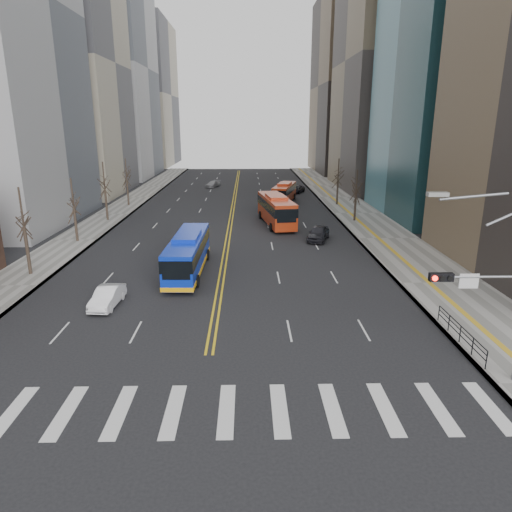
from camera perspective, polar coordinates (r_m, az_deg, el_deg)
ground at (r=21.51m, az=-7.01°, el=-18.61°), size 220.00×220.00×0.00m
sidewalk_right at (r=65.53m, az=12.50°, el=5.22°), size 7.00×130.00×0.15m
sidewalk_left at (r=66.38m, az=-17.49°, el=4.99°), size 5.00×130.00×0.15m
crosswalk at (r=21.51m, az=-7.02°, el=-18.60°), size 26.70×4.00×0.01m
centerline at (r=73.59m, az=-2.80°, el=6.73°), size 0.55×100.00×0.01m
office_towers at (r=86.84m, az=-2.68°, el=24.04°), size 83.00×134.00×58.00m
signal_mast at (r=23.91m, az=28.10°, el=-3.76°), size 5.37×0.37×9.39m
pedestrian_railing at (r=28.86m, az=24.18°, el=-8.58°), size 0.06×6.06×1.02m
street_trees at (r=53.43m, az=-11.28°, el=8.06°), size 35.20×47.20×7.60m
blue_bus at (r=38.81m, az=-8.51°, el=0.44°), size 2.90×11.56×3.36m
red_bus_near at (r=57.00m, az=2.52°, el=5.98°), size 4.35×11.90×3.68m
red_bus_far at (r=73.27m, az=3.58°, el=8.06°), size 4.70×10.07×3.15m
car_white at (r=33.35m, az=-18.10°, el=-4.88°), size 1.69×4.17×1.35m
car_dark_mid at (r=49.75m, az=7.80°, el=2.84°), size 3.31×5.00×1.58m
car_silver at (r=91.55m, az=-5.40°, el=8.95°), size 3.21×4.48×1.20m
car_dark_far at (r=83.91m, az=5.00°, el=8.32°), size 3.92×5.21×1.32m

